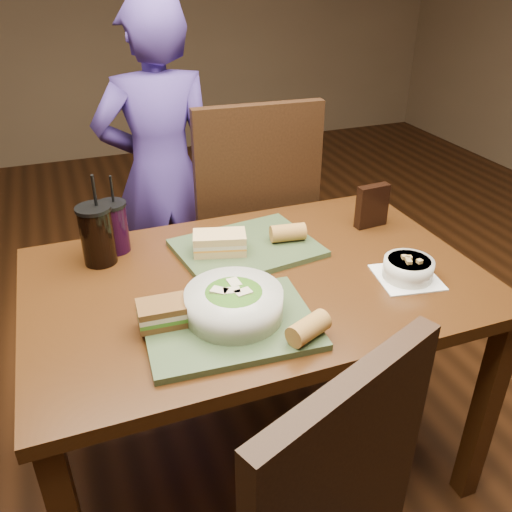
# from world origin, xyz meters

# --- Properties ---
(ground) EXTENTS (6.00, 6.00, 0.00)m
(ground) POSITION_xyz_m (0.00, 0.00, 0.00)
(ground) COLOR #381C0B
(ground) RESTS_ON ground
(dining_table) EXTENTS (1.30, 0.85, 0.75)m
(dining_table) POSITION_xyz_m (0.00, 0.00, 0.66)
(dining_table) COLOR #3D200C
(dining_table) RESTS_ON ground
(chair_far) EXTENTS (0.51, 0.51, 1.11)m
(chair_far) POSITION_xyz_m (0.21, 0.63, 0.62)
(chair_far) COLOR black
(chair_far) RESTS_ON ground
(diner) EXTENTS (0.54, 0.36, 1.46)m
(diner) POSITION_xyz_m (-0.08, 0.97, 0.73)
(diner) COLOR #412D7D
(diner) RESTS_ON ground
(tray_near) EXTENTS (0.44, 0.35, 0.02)m
(tray_near) POSITION_xyz_m (-0.15, -0.20, 0.76)
(tray_near) COLOR #354729
(tray_near) RESTS_ON dining_table
(tray_far) EXTENTS (0.46, 0.37, 0.02)m
(tray_far) POSITION_xyz_m (0.03, 0.16, 0.76)
(tray_far) COLOR #354729
(tray_far) RESTS_ON dining_table
(salad_bowl) EXTENTS (0.25, 0.25, 0.08)m
(salad_bowl) POSITION_xyz_m (-0.13, -0.18, 0.81)
(salad_bowl) COLOR silver
(salad_bowl) RESTS_ON tray_near
(soup_bowl) EXTENTS (0.20, 0.20, 0.07)m
(soup_bowl) POSITION_xyz_m (0.41, -0.16, 0.78)
(soup_bowl) COLOR white
(soup_bowl) RESTS_ON dining_table
(sandwich_near) EXTENTS (0.13, 0.09, 0.06)m
(sandwich_near) POSITION_xyz_m (-0.30, -0.15, 0.80)
(sandwich_near) COLOR #593819
(sandwich_near) RESTS_ON tray_near
(sandwich_far) EXTENTS (0.18, 0.13, 0.06)m
(sandwich_far) POSITION_xyz_m (-0.06, 0.15, 0.80)
(sandwich_far) COLOR tan
(sandwich_far) RESTS_ON tray_far
(baguette_near) EXTENTS (0.12, 0.09, 0.05)m
(baguette_near) POSITION_xyz_m (0.01, -0.33, 0.80)
(baguette_near) COLOR #AD7533
(baguette_near) RESTS_ON tray_near
(baguette_far) EXTENTS (0.12, 0.07, 0.06)m
(baguette_far) POSITION_xyz_m (0.16, 0.15, 0.80)
(baguette_far) COLOR #AD7533
(baguette_far) RESTS_ON tray_far
(cup_cola) EXTENTS (0.10, 0.10, 0.28)m
(cup_cola) POSITION_xyz_m (-0.41, 0.25, 0.84)
(cup_cola) COLOR black
(cup_cola) RESTS_ON dining_table
(cup_berry) EXTENTS (0.09, 0.09, 0.25)m
(cup_berry) POSITION_xyz_m (-0.35, 0.31, 0.83)
(cup_berry) COLOR black
(cup_berry) RESTS_ON dining_table
(chip_bag) EXTENTS (0.11, 0.04, 0.15)m
(chip_bag) POSITION_xyz_m (0.49, 0.18, 0.82)
(chip_bag) COLOR black
(chip_bag) RESTS_ON dining_table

